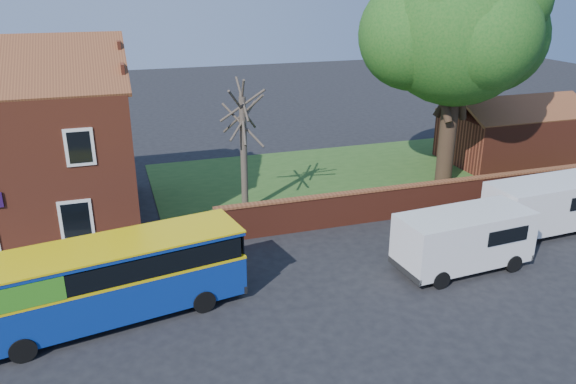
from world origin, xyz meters
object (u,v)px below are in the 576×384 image
object	(u,v)px
bus	(100,280)
van_far	(546,204)
van_near	(464,238)
large_tree	(457,30)

from	to	relation	value
bus	van_far	size ratio (longest dim) A/B	1.66
van_near	large_tree	distance (m)	12.47
van_near	van_far	distance (m)	5.79
large_tree	bus	bearing A→B (deg)	-154.96
van_far	large_tree	world-z (taller)	large_tree
large_tree	van_near	bearing A→B (deg)	-118.55
van_near	van_far	size ratio (longest dim) A/B	0.99
bus	van_near	distance (m)	13.45
bus	van_far	world-z (taller)	bus
bus	large_tree	bearing A→B (deg)	14.82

